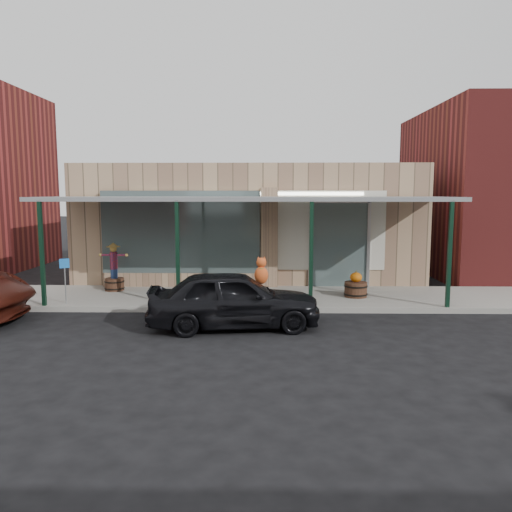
{
  "coord_description": "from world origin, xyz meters",
  "views": [
    {
      "loc": [
        0.55,
        -11.17,
        3.2
      ],
      "look_at": [
        0.31,
        2.6,
        1.48
      ],
      "focal_mm": 35.0,
      "sensor_mm": 36.0,
      "label": 1
    }
  ],
  "objects_px": {
    "barrel_scarecrow": "(114,274)",
    "barrel_pumpkin": "(356,288)",
    "parked_sedan": "(234,299)",
    "handicap_sign": "(65,275)"
  },
  "relations": [
    {
      "from": "barrel_pumpkin",
      "to": "parked_sedan",
      "type": "bearing_deg",
      "value": -139.31
    },
    {
      "from": "barrel_scarecrow",
      "to": "parked_sedan",
      "type": "distance_m",
      "value": 5.55
    },
    {
      "from": "barrel_scarecrow",
      "to": "parked_sedan",
      "type": "bearing_deg",
      "value": -30.07
    },
    {
      "from": "barrel_pumpkin",
      "to": "parked_sedan",
      "type": "relative_size",
      "value": 0.18
    },
    {
      "from": "handicap_sign",
      "to": "parked_sedan",
      "type": "xyz_separation_m",
      "value": [
        4.82,
        -1.89,
        -0.26
      ]
    },
    {
      "from": "handicap_sign",
      "to": "barrel_pumpkin",
      "type": "bearing_deg",
      "value": -17.58
    },
    {
      "from": "parked_sedan",
      "to": "handicap_sign",
      "type": "bearing_deg",
      "value": 62.28
    },
    {
      "from": "barrel_scarecrow",
      "to": "barrel_pumpkin",
      "type": "xyz_separation_m",
      "value": [
        7.48,
        -0.85,
        -0.24
      ]
    },
    {
      "from": "barrel_pumpkin",
      "to": "handicap_sign",
      "type": "height_order",
      "value": "handicap_sign"
    },
    {
      "from": "barrel_scarecrow",
      "to": "handicap_sign",
      "type": "bearing_deg",
      "value": -98.91
    }
  ]
}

